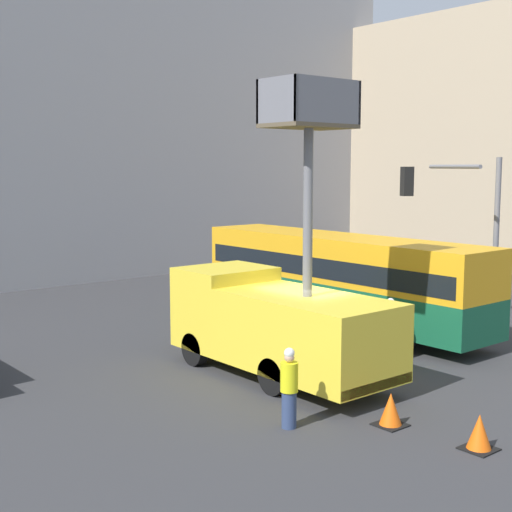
% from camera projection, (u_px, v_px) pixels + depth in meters
% --- Properties ---
extents(ground_plane, '(120.00, 120.00, 0.00)m').
position_uv_depth(ground_plane, '(314.00, 372.00, 19.37)').
color(ground_plane, '#333335').
extents(building_backdrop_far, '(44.00, 10.00, 18.44)m').
position_uv_depth(building_backdrop_far, '(0.00, 92.00, 35.47)').
color(building_backdrop_far, '#9E9EA3').
rests_on(building_backdrop_far, ground_plane).
extents(utility_truck, '(2.48, 6.77, 7.62)m').
position_uv_depth(utility_truck, '(278.00, 319.00, 18.79)').
color(utility_truck, yellow).
rests_on(utility_truck, ground_plane).
extents(city_bus, '(2.43, 11.65, 3.17)m').
position_uv_depth(city_bus, '(339.00, 274.00, 24.68)').
color(city_bus, '#145638').
rests_on(city_bus, ground_plane).
extents(traffic_light_pole, '(3.11, 2.87, 5.85)m').
position_uv_depth(traffic_light_pole, '(464.00, 217.00, 22.52)').
color(traffic_light_pole, slate).
rests_on(traffic_light_pole, ground_plane).
extents(road_worker_near_truck, '(0.38, 0.38, 1.75)m').
position_uv_depth(road_worker_near_truck, '(289.00, 388.00, 15.13)').
color(road_worker_near_truck, navy).
rests_on(road_worker_near_truck, ground_plane).
extents(road_worker_directing, '(0.38, 0.38, 1.87)m').
position_uv_depth(road_worker_directing, '(390.00, 330.00, 20.18)').
color(road_worker_directing, navy).
rests_on(road_worker_directing, ground_plane).
extents(traffic_cone_near_truck, '(0.63, 0.63, 0.72)m').
position_uv_depth(traffic_cone_near_truck, '(391.00, 410.00, 15.32)').
color(traffic_cone_near_truck, black).
rests_on(traffic_cone_near_truck, ground_plane).
extents(traffic_cone_mid_road, '(0.63, 0.63, 0.72)m').
position_uv_depth(traffic_cone_mid_road, '(479.00, 433.00, 14.02)').
color(traffic_cone_mid_road, black).
rests_on(traffic_cone_mid_road, ground_plane).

